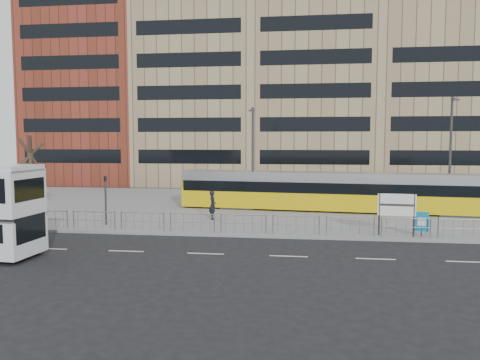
# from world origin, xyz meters

# --- Properties ---
(ground) EXTENTS (120.00, 120.00, 0.00)m
(ground) POSITION_xyz_m (0.00, 0.00, 0.00)
(ground) COLOR black
(ground) RESTS_ON ground
(plaza) EXTENTS (64.00, 24.00, 0.15)m
(plaza) POSITION_xyz_m (0.00, 12.00, 0.07)
(plaza) COLOR slate
(plaza) RESTS_ON ground
(kerb) EXTENTS (64.00, 0.25, 0.17)m
(kerb) POSITION_xyz_m (0.00, 0.05, 0.07)
(kerb) COLOR gray
(kerb) RESTS_ON ground
(building_row) EXTENTS (70.40, 18.40, 31.20)m
(building_row) POSITION_xyz_m (1.55, 34.27, 12.91)
(building_row) COLOR maroon
(building_row) RESTS_ON ground
(pedestrian_barrier) EXTENTS (32.07, 0.07, 1.10)m
(pedestrian_barrier) POSITION_xyz_m (2.00, 0.50, 0.98)
(pedestrian_barrier) COLOR gray
(pedestrian_barrier) RESTS_ON plaza
(road_markings) EXTENTS (62.00, 0.12, 0.01)m
(road_markings) POSITION_xyz_m (1.00, -4.00, 0.01)
(road_markings) COLOR white
(road_markings) RESTS_ON ground
(tram) EXTENTS (24.80, 4.87, 2.91)m
(tram) POSITION_xyz_m (5.68, 9.61, 1.61)
(tram) COLOR gold
(tram) RESTS_ON plaza
(station_sign) EXTENTS (2.05, 0.30, 2.36)m
(station_sign) POSITION_xyz_m (7.85, 0.80, 1.78)
(station_sign) COLOR #2D2D30
(station_sign) RESTS_ON plaza
(ad_panel) EXTENTS (0.72, 0.24, 1.38)m
(ad_panel) POSITION_xyz_m (9.21, 0.82, 0.95)
(ad_panel) COLOR #2D2D30
(ad_panel) RESTS_ON plaza
(pedestrian) EXTENTS (0.67, 0.82, 1.94)m
(pedestrian) POSITION_xyz_m (-3.29, 4.78, 1.12)
(pedestrian) COLOR black
(pedestrian) RESTS_ON plaza
(traffic_light_west) EXTENTS (0.17, 0.21, 3.10)m
(traffic_light_west) POSITION_xyz_m (-9.58, 1.96, 2.12)
(traffic_light_west) COLOR #2D2D30
(traffic_light_west) RESTS_ON plaza
(lamp_post_west) EXTENTS (0.45, 1.04, 7.81)m
(lamp_post_west) POSITION_xyz_m (-1.11, 9.78, 4.42)
(lamp_post_west) COLOR #2D2D30
(lamp_post_west) RESTS_ON plaza
(lamp_post_east) EXTENTS (0.45, 1.04, 8.51)m
(lamp_post_east) POSITION_xyz_m (13.60, 10.67, 4.78)
(lamp_post_east) COLOR #2D2D30
(lamp_post_east) RESTS_ON plaza
(bare_tree) EXTENTS (4.74, 4.74, 7.98)m
(bare_tree) POSITION_xyz_m (-17.10, 6.17, 5.96)
(bare_tree) COLOR black
(bare_tree) RESTS_ON plaza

